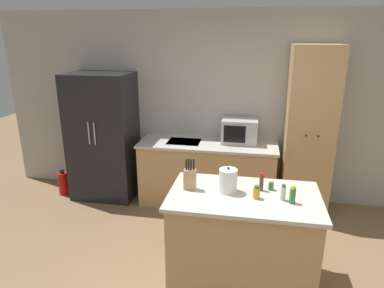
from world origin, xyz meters
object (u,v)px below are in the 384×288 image
at_px(spice_bottle_pale_salt, 293,195).
at_px(pantry_cabinet, 309,133).
at_px(knife_block, 190,179).
at_px(fire_extinguisher, 63,183).
at_px(spice_bottle_short_red, 256,193).
at_px(spice_bottle_green_herb, 261,182).
at_px(microwave, 240,131).
at_px(kettle, 228,181).
at_px(refrigerator, 103,137).
at_px(spice_bottle_amber_oil, 271,185).
at_px(spice_bottle_tall_dark, 283,193).

bearing_deg(spice_bottle_pale_salt, pantry_cabinet, 78.60).
distance_m(knife_block, fire_extinguisher, 2.72).
relative_size(spice_bottle_short_red, spice_bottle_pale_salt, 0.74).
distance_m(spice_bottle_green_herb, spice_bottle_pale_salt, 0.33).
relative_size(microwave, spice_bottle_short_red, 3.91).
xyz_separation_m(pantry_cabinet, kettle, (-0.89, -1.54, -0.06)).
height_order(refrigerator, spice_bottle_amber_oil, refrigerator).
height_order(spice_bottle_tall_dark, spice_bottle_amber_oil, spice_bottle_tall_dark).
bearing_deg(spice_bottle_green_herb, spice_bottle_amber_oil, 19.77).
xyz_separation_m(kettle, fire_extinguisher, (-2.53, 1.37, -0.85)).
height_order(spice_bottle_amber_oil, kettle, kettle).
distance_m(microwave, spice_bottle_amber_oil, 1.55).
relative_size(knife_block, spice_bottle_tall_dark, 2.02).
relative_size(knife_block, kettle, 1.23).
height_order(spice_bottle_green_herb, spice_bottle_pale_salt, spice_bottle_green_herb).
relative_size(spice_bottle_short_red, kettle, 0.50).
height_order(spice_bottle_pale_salt, fire_extinguisher, spice_bottle_pale_salt).
height_order(spice_bottle_tall_dark, spice_bottle_pale_salt, spice_bottle_pale_salt).
relative_size(spice_bottle_tall_dark, fire_extinguisher, 0.37).
distance_m(microwave, knife_block, 1.67).
xyz_separation_m(spice_bottle_pale_salt, kettle, (-0.55, 0.12, 0.03)).
height_order(microwave, spice_bottle_green_herb, microwave).
bearing_deg(spice_bottle_amber_oil, spice_bottle_tall_dark, -64.10).
relative_size(knife_block, spice_bottle_green_herb, 1.72).
distance_m(refrigerator, pantry_cabinet, 2.79).
xyz_separation_m(refrigerator, spice_bottle_tall_dark, (2.37, -1.58, 0.09)).
xyz_separation_m(spice_bottle_short_red, fire_extinguisher, (-2.79, 1.46, -0.80)).
distance_m(pantry_cabinet, spice_bottle_tall_dark, 1.68).
relative_size(pantry_cabinet, knife_block, 7.28).
xyz_separation_m(spice_bottle_tall_dark, spice_bottle_green_herb, (-0.18, 0.16, 0.01)).
bearing_deg(refrigerator, pantry_cabinet, 0.86).
bearing_deg(microwave, spice_bottle_pale_salt, -72.80).
bearing_deg(spice_bottle_short_red, kettle, 160.97).
distance_m(spice_bottle_short_red, spice_bottle_amber_oil, 0.24).
height_order(refrigerator, spice_bottle_green_herb, refrigerator).
xyz_separation_m(refrigerator, spice_bottle_amber_oil, (2.28, -1.39, 0.07)).
xyz_separation_m(microwave, spice_bottle_amber_oil, (0.37, -1.51, -0.08)).
height_order(refrigerator, kettle, refrigerator).
distance_m(spice_bottle_tall_dark, kettle, 0.49).
relative_size(spice_bottle_amber_oil, spice_bottle_green_herb, 0.54).
height_order(refrigerator, fire_extinguisher, refrigerator).
xyz_separation_m(refrigerator, spice_bottle_short_red, (2.15, -1.59, 0.08)).
relative_size(refrigerator, spice_bottle_tall_dark, 12.10).
bearing_deg(microwave, refrigerator, -176.41).
xyz_separation_m(spice_bottle_tall_dark, spice_bottle_short_red, (-0.22, -0.01, -0.01)).
bearing_deg(refrigerator, fire_extinguisher, -168.49).
bearing_deg(spice_bottle_pale_salt, spice_bottle_green_herb, 142.21).
height_order(spice_bottle_tall_dark, fire_extinguisher, spice_bottle_tall_dark).
height_order(microwave, fire_extinguisher, microwave).
bearing_deg(microwave, fire_extinguisher, -174.40).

